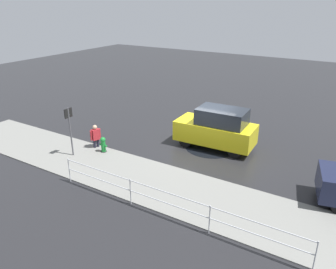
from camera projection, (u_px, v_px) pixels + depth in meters
The scene contains 8 objects.
ground_plane at pixel (202, 147), 16.59m from camera, with size 60.00×60.00×0.00m, color black.
kerb_strip at pixel (157, 183), 13.27m from camera, with size 24.00×3.20×0.04m, color slate.
moving_hatchback at pixel (217, 128), 16.20m from camera, with size 3.96×1.85×2.06m.
fire_hydrant at pixel (103, 145), 15.86m from camera, with size 0.42×0.31×0.80m.
pedestrian at pixel (95, 135), 16.26m from camera, with size 0.34×0.55×1.22m.
metal_railing at pixel (167, 199), 10.95m from camera, with size 9.36×0.04×1.05m.
sign_post at pixel (70, 125), 15.08m from camera, with size 0.07×0.44×2.40m.
puddle_patch at pixel (211, 147), 16.56m from camera, with size 2.60×2.60×0.01m, color black.
Camera 1 is at (-6.35, 13.80, 6.93)m, focal length 35.00 mm.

